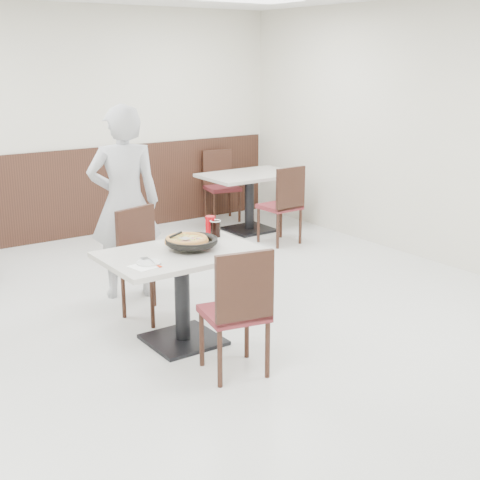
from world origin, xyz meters
TOP-DOWN VIEW (x-y plane):
  - floor at (0.00, 0.00)m, footprint 7.00×7.00m
  - wall_back at (0.00, 3.50)m, footprint 6.00×0.04m
  - wall_right at (3.00, 0.00)m, footprint 0.04×7.00m
  - wainscot_back at (0.00, 3.48)m, footprint 5.90×0.03m
  - main_table at (-0.38, -0.04)m, footprint 1.24×0.86m
  - chair_near at (-0.34, -0.70)m, footprint 0.50×0.50m
  - chair_far at (-0.32, 0.57)m, footprint 0.52×0.52m
  - trivet at (-0.26, -0.02)m, footprint 0.12×0.12m
  - pizza_pan at (-0.28, -0.04)m, footprint 0.38×0.38m
  - pizza at (-0.30, 0.00)m, footprint 0.36×0.36m
  - pizza_server at (-0.33, -0.02)m, footprint 0.09×0.10m
  - napkin at (-0.79, -0.22)m, footprint 0.21×0.21m
  - side_plate at (-0.73, -0.18)m, footprint 0.19×0.19m
  - fork at (-0.70, -0.18)m, footprint 0.04×0.14m
  - cola_glass at (0.08, 0.18)m, footprint 0.09×0.09m
  - red_cup at (0.08, 0.25)m, footprint 0.09×0.09m
  - diner_person at (-0.26, 1.19)m, footprint 0.76×0.63m
  - bg_table_right at (2.09, 2.50)m, footprint 1.30×0.95m
  - bg_chair_right_near at (2.05, 1.81)m, footprint 0.44×0.44m
  - bg_chair_right_far at (2.12, 3.17)m, footprint 0.50×0.50m

SIDE VIEW (x-z plane):
  - floor at x=0.00m, z-range 0.00..0.00m
  - main_table at x=-0.38m, z-range 0.00..0.75m
  - bg_table_right at x=2.09m, z-range 0.00..0.75m
  - chair_near at x=-0.34m, z-range 0.00..0.95m
  - chair_far at x=-0.32m, z-range 0.00..0.95m
  - bg_chair_right_near at x=2.05m, z-range 0.00..0.95m
  - bg_chair_right_far at x=2.12m, z-range 0.00..0.95m
  - wainscot_back at x=0.00m, z-range 0.00..1.10m
  - napkin at x=-0.79m, z-range 0.75..0.75m
  - side_plate at x=-0.73m, z-range 0.75..0.77m
  - trivet at x=-0.26m, z-range 0.75..0.79m
  - fork at x=-0.70m, z-range 0.77..0.77m
  - pizza_pan at x=-0.28m, z-range 0.79..0.80m
  - pizza at x=-0.30m, z-range 0.80..0.82m
  - cola_glass at x=0.08m, z-range 0.75..0.88m
  - red_cup at x=0.08m, z-range 0.75..0.91m
  - pizza_server at x=-0.33m, z-range 0.84..0.84m
  - diner_person at x=-0.26m, z-range 0.00..1.80m
  - wall_back at x=0.00m, z-range 0.00..2.80m
  - wall_right at x=3.00m, z-range 0.00..2.80m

